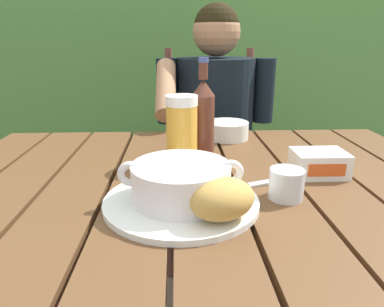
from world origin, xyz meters
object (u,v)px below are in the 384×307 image
Objects in this scene: person_eating at (215,127)px; diner_bowl at (227,130)px; chair_near_diner at (210,159)px; table_knife at (246,186)px; soup_bowl at (181,181)px; butter_tub at (319,163)px; serving_plate at (181,201)px; beer_bottle at (203,116)px; beer_glass at (182,130)px; water_glass_small at (286,184)px; bread_roll at (222,199)px.

person_eating is 8.90× the size of diner_bowl.
chair_near_diner reaches higher than table_knife.
chair_near_diner is at bearing 89.14° from person_eating.
soup_bowl is at bearing -108.50° from diner_bowl.
soup_bowl reaches higher than butter_tub.
serving_plate is 0.32m from beer_bottle.
serving_plate is at bearing -156.64° from butter_tub.
beer_glass is (0.01, 0.23, 0.04)m from soup_bowl.
soup_bowl is 3.45× the size of water_glass_small.
beer_bottle is 0.26m from table_knife.
chair_near_diner is 7.57× the size of diner_bowl.
soup_bowl reaches higher than bread_roll.
person_eating reaches higher than beer_bottle.
beer_glass is at bearing 101.39° from bread_roll.
soup_bowl is (0.00, -0.00, 0.04)m from serving_plate.
chair_near_diner is 1.12m from bread_roll.
beer_glass reaches higher than serving_plate.
diner_bowl is at bearing 71.50° from soup_bowl.
diner_bowl reaches higher than table_knife.
bread_roll is 0.39m from beer_bottle.
beer_glass is 0.09m from beer_bottle.
person_eating is 0.60m from beer_glass.
serving_plate reaches higher than table_knife.
beer_glass is 0.30m from water_glass_small.
bread_roll is at bearing -99.02° from diner_bowl.
person_eating reaches higher than soup_bowl.
butter_tub is at bearing 40.78° from bread_roll.
water_glass_small is 0.57× the size of butter_tub.
chair_near_diner is 14.56× the size of water_glass_small.
beer_bottle is at bearing 78.07° from serving_plate.
person_eating reaches higher than table_knife.
beer_glass is at bearing 88.57° from serving_plate.
serving_plate is 0.21m from water_glass_small.
soup_bowl reaches higher than water_glass_small.
bread_roll is 0.32m from beer_glass.
butter_tub is at bearing 23.36° from soup_bowl.
beer_bottle is at bearing 49.68° from beer_glass.
table_knife is (0.14, 0.07, -0.00)m from serving_plate.
person_eating is at bearing -90.86° from chair_near_diner.
beer_bottle reaches higher than soup_bowl.
beer_bottle is at bearing -97.51° from chair_near_diner.
bread_roll is 0.18m from table_knife.
soup_bowl is at bearing 130.60° from bread_roll.
water_glass_small is at bearing -133.14° from butter_tub.
diner_bowl is (-0.05, 0.45, -0.00)m from water_glass_small.
serving_plate is 0.35m from butter_tub.
chair_near_diner is at bearing 89.09° from table_knife.
serving_plate is 0.11m from bread_roll.
table_knife is (0.07, 0.15, -0.04)m from bread_roll.
beer_bottle reaches higher than table_knife.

